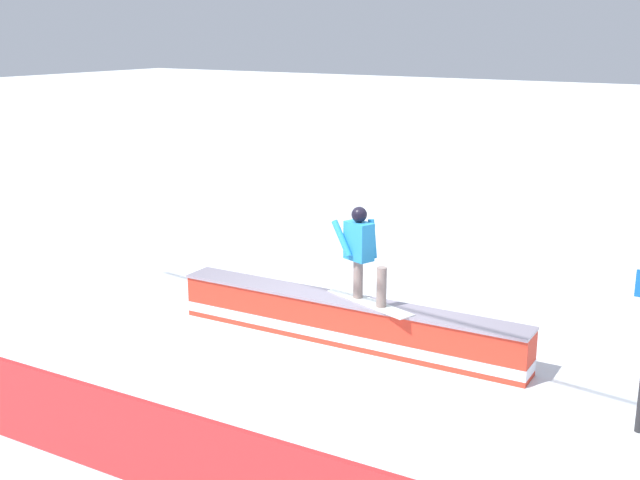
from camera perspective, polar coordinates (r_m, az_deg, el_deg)
ground_plane at (r=11.65m, az=1.84°, el=-7.32°), size 120.00×120.00×0.00m
grind_box at (r=11.53m, az=1.85°, el=-5.92°), size 5.41×0.73×0.67m
snowboarder at (r=11.16m, az=3.01°, el=-0.80°), size 1.54×0.77×1.34m
safety_fence at (r=8.36m, az=-13.64°, el=-13.61°), size 8.68×0.39×0.94m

